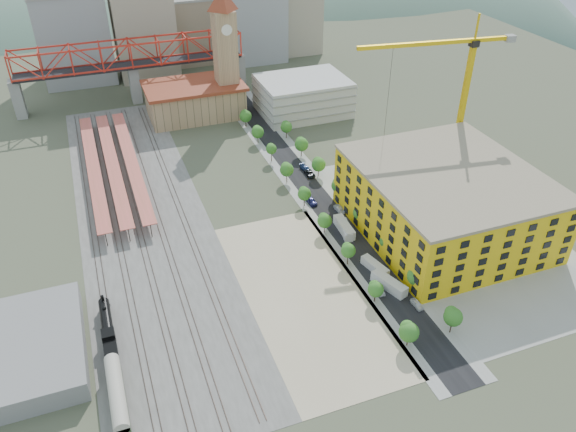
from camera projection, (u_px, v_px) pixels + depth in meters
name	position (u px, v px, depth m)	size (l,w,h in m)	color
ground	(277.00, 221.00, 161.98)	(400.00, 400.00, 0.00)	#474C38
ballast_strip	(142.00, 214.00, 165.08)	(36.00, 165.00, 0.06)	#605E59
dirt_lot	(305.00, 293.00, 136.31)	(28.00, 67.00, 0.06)	tan
street_asphalt	(308.00, 186.00, 178.28)	(12.00, 170.00, 0.06)	black
sidewalk_west	(292.00, 190.00, 176.69)	(3.00, 170.00, 0.04)	gray
sidewalk_east	(324.00, 183.00, 179.89)	(3.00, 170.00, 0.04)	gray
construction_pad	(449.00, 227.00, 159.52)	(50.00, 90.00, 0.06)	gray
rail_tracks	(136.00, 215.00, 164.49)	(26.56, 160.00, 0.18)	#382B23
platform_canopies	(112.00, 163.00, 182.79)	(16.00, 80.00, 4.12)	#D95853
station_hall	(195.00, 100.00, 220.54)	(38.00, 24.00, 13.10)	tan
clock_tower	(225.00, 41.00, 210.49)	(12.00, 12.00, 52.00)	tan
parking_garage	(303.00, 96.00, 222.97)	(34.00, 26.00, 14.00)	silver
truss_bridge	(131.00, 57.00, 225.80)	(94.00, 9.60, 25.60)	gray
construction_building	(445.00, 201.00, 153.42)	(44.60, 50.60, 18.80)	yellow
warehouse	(30.00, 349.00, 118.05)	(22.00, 32.00, 5.00)	gray
street_trees	(321.00, 202.00, 170.53)	(15.40, 124.40, 8.00)	#357021
skyline	(189.00, 17.00, 262.06)	(133.00, 46.00, 60.00)	#9EA0A3
distant_hills	(219.00, 114.00, 421.62)	(647.00, 264.00, 227.00)	#4C6B59
locomotive	(108.00, 329.00, 123.58)	(2.76, 21.27, 5.32)	black
coach	(117.00, 395.00, 107.65)	(3.05, 17.73, 5.56)	#2B3D21
tower_crane	(457.00, 82.00, 167.15)	(47.81, 8.34, 51.30)	yellow
site_trailer_a	(389.00, 284.00, 137.13)	(2.62, 9.95, 2.72)	silver
site_trailer_b	(375.00, 267.00, 142.94)	(2.26, 8.58, 2.35)	silver
site_trailer_c	(345.00, 230.00, 156.49)	(2.30, 8.72, 2.39)	silver
site_trailer_d	(344.00, 227.00, 157.08)	(2.64, 10.04, 2.75)	silver
car_0	(377.00, 288.00, 136.79)	(1.87, 4.64, 1.58)	white
car_1	(379.00, 290.00, 136.28)	(1.54, 4.43, 1.46)	gray
car_2	(308.00, 198.00, 171.40)	(2.17, 4.71, 1.31)	black
car_3	(311.00, 201.00, 169.74)	(2.25, 5.53, 1.60)	navy
car_4	(417.00, 304.00, 132.05)	(1.65, 4.11, 1.40)	silver
car_5	(339.00, 210.00, 165.77)	(1.62, 4.66, 1.54)	#A1A2A6
car_6	(310.00, 174.00, 183.61)	(2.51, 5.44, 1.51)	black
car_7	(306.00, 169.00, 186.30)	(2.25, 5.54, 1.61)	navy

